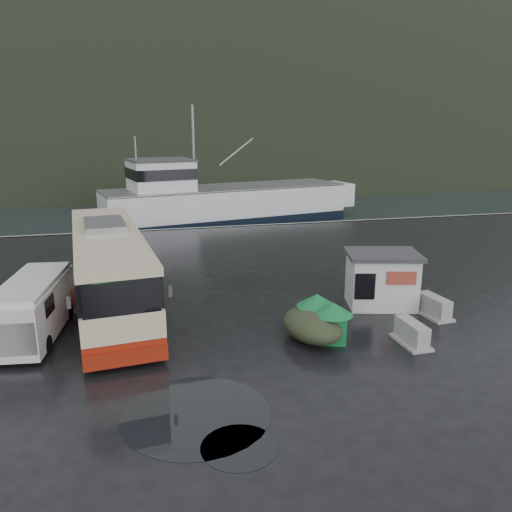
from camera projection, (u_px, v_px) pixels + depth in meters
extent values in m
plane|color=black|center=(226.00, 327.00, 19.87)|extent=(160.00, 160.00, 0.00)
cube|color=black|center=(148.00, 157.00, 123.30)|extent=(300.00, 180.00, 0.02)
cube|color=#999993|center=(180.00, 229.00, 38.67)|extent=(160.00, 0.60, 1.50)
ellipsoid|color=black|center=(160.00, 140.00, 257.20)|extent=(780.00, 540.00, 570.00)
cylinder|color=black|center=(196.00, 414.00, 13.91)|extent=(4.21, 4.21, 0.01)
cylinder|color=black|center=(239.00, 447.00, 12.48)|extent=(1.96, 1.96, 0.01)
cylinder|color=black|center=(250.00, 283.00, 25.48)|extent=(2.78, 2.78, 0.01)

